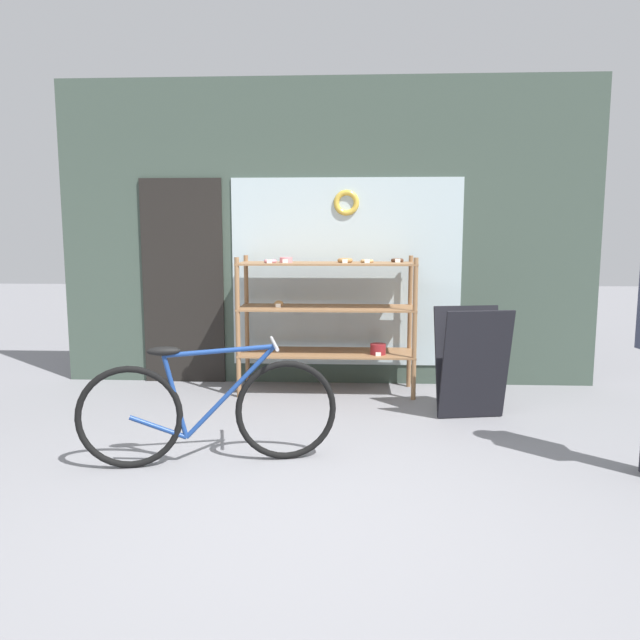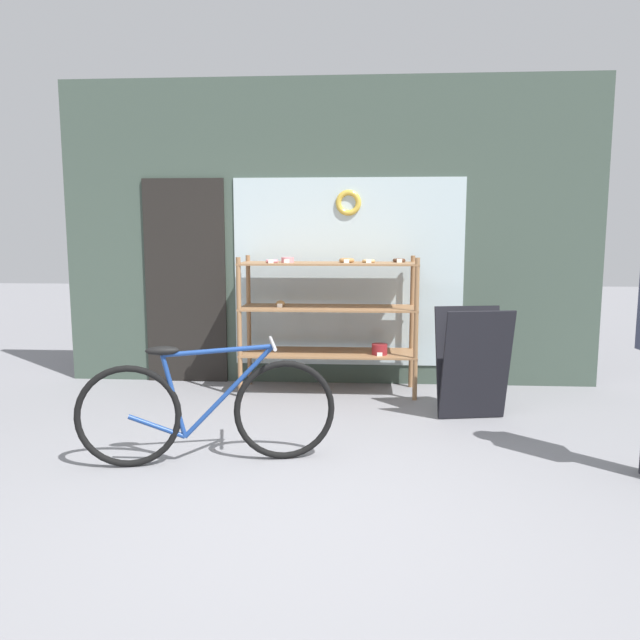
{
  "view_description": "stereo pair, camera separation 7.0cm",
  "coord_description": "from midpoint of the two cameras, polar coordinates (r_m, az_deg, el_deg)",
  "views": [
    {
      "loc": [
        0.26,
        -3.41,
        1.56
      ],
      "look_at": [
        0.01,
        1.5,
        0.87
      ],
      "focal_mm": 35.0,
      "sensor_mm": 36.0,
      "label": 1
    },
    {
      "loc": [
        0.33,
        -3.4,
        1.56
      ],
      "look_at": [
        0.01,
        1.5,
        0.87
      ],
      "focal_mm": 35.0,
      "sensor_mm": 36.0,
      "label": 2
    }
  ],
  "objects": [
    {
      "name": "storefront_facade",
      "position": [
        6.39,
        -0.1,
        7.55
      ],
      "size": [
        5.46,
        0.13,
        3.08
      ],
      "color": "#3D4C42",
      "rests_on": "ground_plane"
    },
    {
      "name": "sandwich_board",
      "position": [
        5.38,
        13.34,
        -3.85
      ],
      "size": [
        0.62,
        0.47,
        0.93
      ],
      "rotation": [
        0.0,
        0.0,
        0.18
      ],
      "color": "black",
      "rests_on": "ground_plane"
    },
    {
      "name": "ground_plane",
      "position": [
        3.76,
        -1.94,
        -16.49
      ],
      "size": [
        30.0,
        30.0,
        0.0
      ],
      "primitive_type": "plane",
      "color": "gray"
    },
    {
      "name": "display_case",
      "position": [
        6.03,
        0.45,
        0.92
      ],
      "size": [
        1.69,
        0.54,
        1.33
      ],
      "color": "#8E6642",
      "rests_on": "ground_plane"
    },
    {
      "name": "bicycle",
      "position": [
        4.31,
        -10.64,
        -8.11
      ],
      "size": [
        1.71,
        0.53,
        0.83
      ],
      "rotation": [
        0.0,
        0.0,
        0.21
      ],
      "color": "black",
      "rests_on": "ground_plane"
    }
  ]
}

